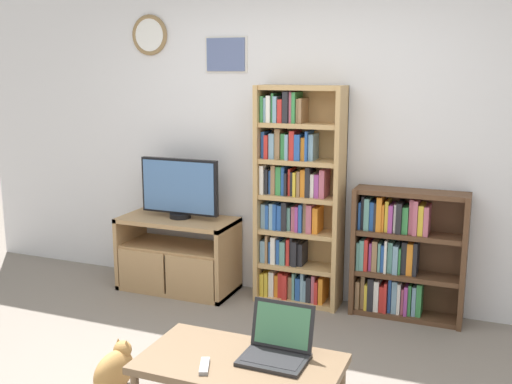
{
  "coord_description": "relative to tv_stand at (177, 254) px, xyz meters",
  "views": [
    {
      "loc": [
        1.48,
        -2.69,
        1.86
      ],
      "look_at": [
        -0.03,
        1.03,
        1.04
      ],
      "focal_mm": 42.0,
      "sensor_mm": 36.0,
      "label": 1
    }
  ],
  "objects": [
    {
      "name": "wall_back",
      "position": [
        0.97,
        0.31,
        0.99
      ],
      "size": [
        6.33,
        0.09,
        2.6
      ],
      "color": "silver",
      "rests_on": "ground_plane"
    },
    {
      "name": "bookshelf_short",
      "position": [
        1.84,
        0.15,
        0.17
      ],
      "size": [
        0.83,
        0.25,
        0.99
      ],
      "color": "brown",
      "rests_on": "ground_plane"
    },
    {
      "name": "remote_near_laptop",
      "position": [
        1.17,
        -1.8,
        0.07
      ],
      "size": [
        0.1,
        0.16,
        0.02
      ],
      "rotation": [
        0.0,
        0.0,
        0.38
      ],
      "color": "#99999E",
      "rests_on": "coffee_table"
    },
    {
      "name": "coffee_table",
      "position": [
        1.3,
        -1.66,
        0.03
      ],
      "size": [
        1.05,
        0.58,
        0.38
      ],
      "color": "brown",
      "rests_on": "ground_plane"
    },
    {
      "name": "cat",
      "position": [
        0.48,
        -1.6,
        -0.18
      ],
      "size": [
        0.18,
        0.49,
        0.3
      ],
      "rotation": [
        0.0,
        0.0,
        -0.07
      ],
      "color": "#B78447",
      "rests_on": "ground_plane"
    },
    {
      "name": "tv_stand",
      "position": [
        0.0,
        0.0,
        0.0
      ],
      "size": [
        0.99,
        0.48,
        0.63
      ],
      "color": "tan",
      "rests_on": "ground_plane"
    },
    {
      "name": "television",
      "position": [
        0.02,
        0.04,
        0.57
      ],
      "size": [
        0.7,
        0.18,
        0.51
      ],
      "color": "black",
      "rests_on": "tv_stand"
    },
    {
      "name": "bookshelf_tall",
      "position": [
        1.01,
        0.14,
        0.53
      ],
      "size": [
        0.69,
        0.27,
        1.74
      ],
      "color": "tan",
      "rests_on": "ground_plane"
    },
    {
      "name": "laptop",
      "position": [
        1.47,
        -1.55,
        0.13
      ],
      "size": [
        0.34,
        0.3,
        0.27
      ],
      "rotation": [
        0.0,
        0.0,
        -0.01
      ],
      "color": "#232326",
      "rests_on": "coffee_table"
    }
  ]
}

